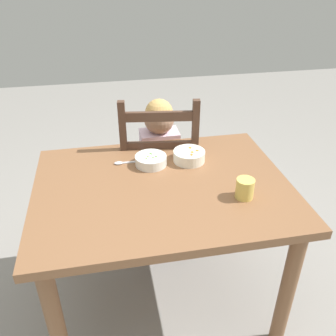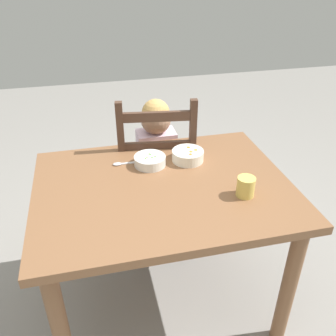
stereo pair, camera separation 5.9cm
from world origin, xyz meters
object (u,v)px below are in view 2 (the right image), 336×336
dining_chair (156,178)px  child_figure (157,155)px  bowl_of_carrots (188,155)px  spoon (121,164)px  dining_table (163,206)px  drinking_cup (246,187)px  bowl_of_peas (150,160)px

dining_chair → child_figure: 0.16m
bowl_of_carrots → spoon: bowl_of_carrots is taller
dining_table → drinking_cup: size_ratio=13.00×
child_figure → bowl_of_carrots: size_ratio=6.18×
child_figure → spoon: bearing=-132.7°
spoon → dining_chair: bearing=48.7°
bowl_of_peas → spoon: 0.14m
dining_table → dining_chair: 0.51m
bowl_of_peas → drinking_cup: drinking_cup is taller
bowl_of_peas → dining_table: bearing=-82.5°
dining_chair → spoon: (-0.23, -0.26, 0.28)m
dining_chair → child_figure: (0.01, -0.00, 0.16)m
bowl_of_carrots → spoon: 0.33m
child_figure → drinking_cup: bearing=-68.4°
dining_table → child_figure: size_ratio=1.18×
dining_table → bowl_of_peas: bearing=97.5°
dining_chair → child_figure: dining_chair is taller
dining_table → dining_chair: bearing=82.3°
dining_table → child_figure: 0.48m
spoon → child_figure: bearing=47.3°
child_figure → drinking_cup: (0.25, -0.64, 0.16)m
bowl_of_peas → spoon: bearing=164.7°
bowl_of_peas → spoon: size_ratio=1.14×
bowl_of_peas → spoon: bowl_of_peas is taller
child_figure → bowl_of_peas: size_ratio=6.31×
drinking_cup → child_figure: bearing=111.6°
bowl_of_carrots → bowl_of_peas: bearing=180.0°
dining_chair → dining_table: bearing=-97.7°
bowl_of_peas → drinking_cup: (0.35, -0.35, 0.02)m
child_figure → bowl_of_peas: (-0.10, -0.29, 0.14)m
drinking_cup → spoon: bearing=141.6°
dining_table → dining_chair: dining_chair is taller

